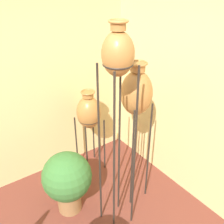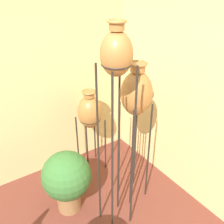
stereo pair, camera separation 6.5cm
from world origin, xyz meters
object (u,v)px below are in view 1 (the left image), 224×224
vase_stand_medium (136,95)px  potted_plant (67,179)px  vase_stand_tall (118,64)px  vase_stand_short (89,113)px

vase_stand_medium → potted_plant: vase_stand_medium is taller
vase_stand_tall → vase_stand_medium: 0.64m
vase_stand_medium → vase_stand_short: 0.88m
potted_plant → vase_stand_short: bearing=39.8°
vase_stand_tall → vase_stand_short: size_ratio=1.84×
vase_stand_medium → potted_plant: (-0.75, 0.23, -0.90)m
vase_stand_tall → potted_plant: bearing=129.1°
vase_stand_tall → vase_stand_medium: (0.40, 0.21, -0.45)m
vase_stand_short → potted_plant: bearing=-140.2°
vase_stand_medium → vase_stand_short: bearing=101.8°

